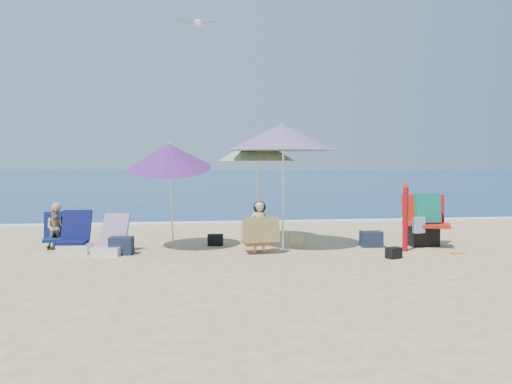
{
  "coord_description": "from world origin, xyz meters",
  "views": [
    {
      "loc": [
        -1.55,
        -8.96,
        1.7
      ],
      "look_at": [
        -0.3,
        1.0,
        1.1
      ],
      "focal_mm": 36.33,
      "sensor_mm": 36.0,
      "label": 1
    }
  ],
  "objects": [
    {
      "name": "sea",
      "position": [
        0.0,
        45.0,
        -0.05
      ],
      "size": [
        120.0,
        80.0,
        0.12
      ],
      "color": "navy",
      "rests_on": "ground"
    },
    {
      "name": "camp_chair_right",
      "position": [
        3.05,
        0.9,
        0.38
      ],
      "size": [
        0.65,
        0.81,
        1.06
      ],
      "color": "red",
      "rests_on": "ground"
    },
    {
      "name": "umbrella_striped",
      "position": [
        -0.16,
        1.97,
        1.94
      ],
      "size": [
        1.71,
        1.71,
        2.22
      ],
      "color": "white",
      "rests_on": "ground"
    },
    {
      "name": "chair_rainbow",
      "position": [
        -3.02,
        0.75,
        0.19
      ],
      "size": [
        0.66,
        0.84,
        0.71
      ],
      "color": "#E1754F",
      "rests_on": "ground"
    },
    {
      "name": "camp_chair_left",
      "position": [
        3.17,
        0.97,
        0.31
      ],
      "size": [
        0.79,
        1.06,
        1.02
      ],
      "color": "#B41D0C",
      "rests_on": "ground"
    },
    {
      "name": "chair_navy",
      "position": [
        -3.72,
        0.96,
        0.2
      ],
      "size": [
        0.63,
        0.71,
        0.77
      ],
      "color": "#0B0D40",
      "rests_on": "ground"
    },
    {
      "name": "bag_navy_b",
      "position": [
        1.99,
        0.87,
        0.15
      ],
      "size": [
        0.43,
        0.33,
        0.31
      ],
      "color": "#172133",
      "rests_on": "ground"
    },
    {
      "name": "furled_umbrella",
      "position": [
        2.46,
        0.33,
        0.73
      ],
      "size": [
        0.17,
        0.24,
        1.33
      ],
      "color": "#9E0B12",
      "rests_on": "ground"
    },
    {
      "name": "bag_black_b",
      "position": [
        1.96,
        -0.37,
        0.1
      ],
      "size": [
        0.3,
        0.26,
        0.19
      ],
      "color": "black",
      "rests_on": "ground"
    },
    {
      "name": "orange_item",
      "position": [
        3.28,
        -0.13,
        0.02
      ],
      "size": [
        0.25,
        0.13,
        0.03
      ],
      "color": "orange",
      "rests_on": "ground"
    },
    {
      "name": "person_left",
      "position": [
        -4.19,
        1.53,
        0.4
      ],
      "size": [
        0.6,
        0.72,
        0.89
      ],
      "color": "tan",
      "rests_on": "ground"
    },
    {
      "name": "bag_black_a",
      "position": [
        -1.07,
        1.42,
        0.11
      ],
      "size": [
        0.33,
        0.26,
        0.22
      ],
      "color": "black",
      "rests_on": "ground"
    },
    {
      "name": "seagull",
      "position": [
        -1.39,
        1.61,
        4.45
      ],
      "size": [
        0.73,
        0.35,
        0.13
      ],
      "color": "white"
    },
    {
      "name": "umbrella_turquoise",
      "position": [
        0.19,
        0.9,
        2.16
      ],
      "size": [
        2.69,
        2.69,
        2.45
      ],
      "color": "white",
      "rests_on": "ground"
    },
    {
      "name": "umbrella_blue",
      "position": [
        -1.96,
        1.01,
        1.8
      ],
      "size": [
        1.77,
        1.82,
        2.19
      ],
      "color": "silver",
      "rests_on": "ground"
    },
    {
      "name": "bag_tan",
      "position": [
        0.55,
        1.14,
        0.12
      ],
      "size": [
        0.32,
        0.27,
        0.23
      ],
      "color": "tan",
      "rests_on": "ground"
    },
    {
      "name": "bag_navy_a",
      "position": [
        -2.82,
        0.63,
        0.16
      ],
      "size": [
        0.44,
        0.34,
        0.32
      ],
      "color": "#172034",
      "rests_on": "ground"
    },
    {
      "name": "foam",
      "position": [
        0.0,
        5.1,
        0.02
      ],
      "size": [
        120.0,
        0.5,
        0.04
      ],
      "color": "white",
      "rests_on": "ground"
    },
    {
      "name": "person_center",
      "position": [
        -0.31,
        0.4,
        0.47
      ],
      "size": [
        0.68,
        0.59,
        0.97
      ],
      "color": "tan",
      "rests_on": "ground"
    },
    {
      "name": "ground",
      "position": [
        0.0,
        0.0,
        0.0
      ],
      "size": [
        120.0,
        120.0,
        0.0
      ],
      "color": "#D8BC84",
      "rests_on": "ground"
    }
  ]
}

